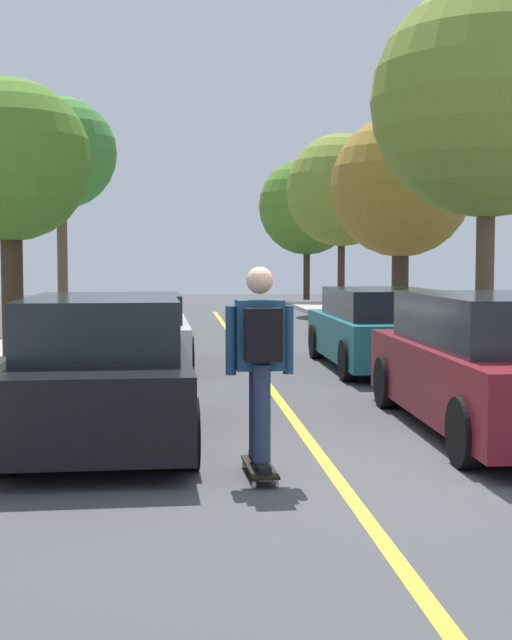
% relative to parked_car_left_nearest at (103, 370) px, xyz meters
% --- Properties ---
extents(ground, '(80.00, 80.00, 0.00)m').
position_rel_parked_car_left_nearest_xyz_m(ground, '(2.11, -1.50, -0.73)').
color(ground, '#424244').
extents(center_line, '(0.12, 39.20, 0.01)m').
position_rel_parked_car_left_nearest_xyz_m(center_line, '(2.11, 2.50, -0.72)').
color(center_line, gold).
rests_on(center_line, ground).
extents(parked_car_left_nearest, '(1.92, 4.14, 1.48)m').
position_rel_parked_car_left_nearest_xyz_m(parked_car_left_nearest, '(0.00, 0.00, 0.00)').
color(parked_car_left_nearest, black).
rests_on(parked_car_left_nearest, ground).
extents(parked_car_left_near, '(2.06, 4.12, 1.26)m').
position_rel_parked_car_left_nearest_xyz_m(parked_car_left_near, '(-0.00, 6.21, -0.11)').
color(parked_car_left_near, '#B7B7BC').
rests_on(parked_car_left_near, ground).
extents(parked_car_right_nearest, '(1.99, 4.60, 1.48)m').
position_rel_parked_car_left_nearest_xyz_m(parked_car_right_nearest, '(4.22, 0.05, 0.00)').
color(parked_car_right_nearest, maroon).
rests_on(parked_car_right_nearest, ground).
extents(parked_car_right_near, '(1.90, 4.51, 1.37)m').
position_rel_parked_car_left_nearest_xyz_m(parked_car_right_near, '(4.21, 5.53, -0.04)').
color(parked_car_right_near, '#196066').
rests_on(parked_car_right_near, ground).
extents(street_tree_left_nearest, '(2.88, 2.88, 4.93)m').
position_rel_parked_car_left_nearest_xyz_m(street_tree_left_nearest, '(-2.17, 6.85, 2.86)').
color(street_tree_left_nearest, '#3D2D1E').
rests_on(street_tree_left_nearest, sidewalk_left).
extents(street_tree_left_near, '(2.85, 2.85, 5.88)m').
position_rel_parked_car_left_nearest_xyz_m(street_tree_left_near, '(-2.17, 13.70, 3.84)').
color(street_tree_left_near, brown).
rests_on(street_tree_left_near, sidewalk_left).
extents(street_tree_right_nearest, '(4.24, 4.24, 6.73)m').
position_rel_parked_car_left_nearest_xyz_m(street_tree_right_nearest, '(6.39, 6.46, 4.00)').
color(street_tree_right_nearest, brown).
rests_on(street_tree_right_nearest, sidewalk_right).
extents(street_tree_right_near, '(3.56, 3.56, 5.36)m').
position_rel_parked_car_left_nearest_xyz_m(street_tree_right_near, '(6.39, 12.48, 2.96)').
color(street_tree_right_near, '#3D2D1E').
rests_on(street_tree_right_near, sidewalk_right).
extents(street_tree_right_far, '(3.84, 3.84, 6.03)m').
position_rel_parked_car_left_nearest_xyz_m(street_tree_right_far, '(6.39, 20.35, 3.51)').
color(street_tree_right_far, '#3D2D1E').
rests_on(street_tree_right_far, sidewalk_right).
extents(street_tree_right_farthest, '(4.19, 4.19, 6.14)m').
position_rel_parked_car_left_nearest_xyz_m(street_tree_right_farthest, '(6.39, 28.28, 3.45)').
color(street_tree_right_farthest, '#3D2D1E').
rests_on(street_tree_right_farthest, sidewalk_right).
extents(skateboard, '(0.26, 0.85, 0.10)m').
position_rel_parked_car_left_nearest_xyz_m(skateboard, '(1.46, -1.70, -0.64)').
color(skateboard, black).
rests_on(skateboard, ground).
extents(skateboarder, '(0.58, 0.70, 1.69)m').
position_rel_parked_car_left_nearest_xyz_m(skateboarder, '(1.46, -1.73, 0.34)').
color(skateboarder, black).
rests_on(skateboarder, skateboard).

